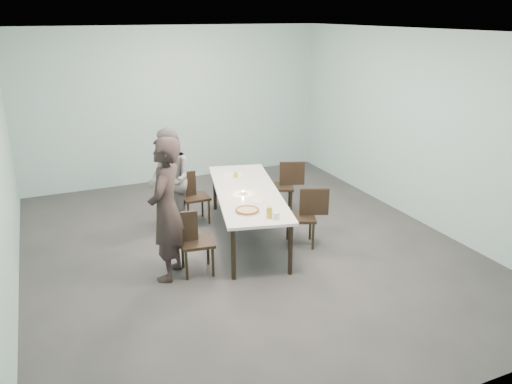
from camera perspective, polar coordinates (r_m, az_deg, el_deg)
name	(u,v)px	position (r m, az deg, el deg)	size (l,w,h in m)	color
ground	(244,247)	(7.31, -1.37, -6.33)	(7.00, 7.00, 0.00)	#333335
room_shell	(243,109)	(6.66, -1.52, 9.49)	(6.02, 7.02, 3.01)	#A0C9C9
table	(247,194)	(7.36, -1.02, -0.26)	(1.49, 2.74, 0.75)	white
chair_near_left	(190,238)	(6.47, -7.50, -5.23)	(0.64, 0.47, 0.87)	black
chair_far_left	(190,194)	(8.01, -7.55, -0.18)	(0.61, 0.42, 0.87)	black
chair_near_right	(306,213)	(7.23, 5.76, -2.37)	(0.65, 0.55, 0.87)	black
chair_far_right	(285,183)	(8.45, 3.38, 1.05)	(0.65, 0.55, 0.87)	black
diner_near	(166,210)	(6.27, -10.21, -2.01)	(0.67, 0.44, 1.84)	black
diner_far	(170,180)	(7.79, -9.82, 1.41)	(0.77, 0.60, 1.59)	slate
pizza	(247,210)	(6.56, -1.00, -2.13)	(0.34, 0.34, 0.04)	white
side_plate	(257,201)	(6.91, 0.12, -1.07)	(0.18, 0.18, 0.01)	white
beer_glass	(269,213)	(6.35, 1.54, -2.36)	(0.08, 0.08, 0.15)	gold
water_tumbler	(276,216)	(6.33, 2.35, -2.74)	(0.08, 0.08, 0.09)	silver
tealight	(243,193)	(7.20, -1.49, -0.07)	(0.06, 0.06, 0.05)	silver
amber_tumbler	(236,175)	(7.92, -2.35, 1.96)	(0.07, 0.07, 0.08)	gold
menu	(233,175)	(8.06, -2.59, 2.01)	(0.30, 0.22, 0.01)	silver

